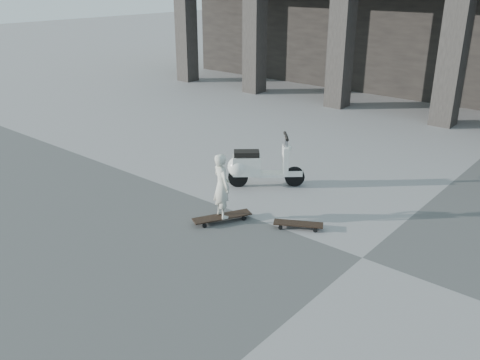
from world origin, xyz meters
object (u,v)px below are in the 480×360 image
Objects in this scene: skateboard_spare at (298,224)px; scooter at (253,166)px; child at (222,186)px; longboard at (222,217)px.

scooter reaches higher than skateboard_spare.
scooter is at bearing -48.07° from child.
scooter is (-0.61, 1.65, -0.25)m from child.
scooter is at bearing 47.60° from longboard.
longboard is 1.79m from scooter.
skateboard_spare is 0.73× the size of child.
skateboard_spare is 1.50m from child.
skateboard_spare is 2.10m from scooter.
child is at bearing 178.88° from skateboard_spare.
longboard is 0.82× the size of scooter.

